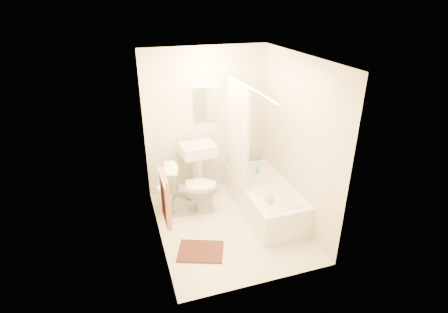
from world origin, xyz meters
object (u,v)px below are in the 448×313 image
object	(u,v)px
bathtub	(264,198)
bath_mat	(201,251)
toilet	(192,188)
soap_bottle	(269,198)
sink	(198,168)

from	to	relation	value
bathtub	bath_mat	size ratio (longest dim) A/B	2.81
bathtub	toilet	bearing A→B (deg)	161.91
toilet	bath_mat	xyz separation A→B (m)	(-0.13, -0.98, -0.39)
bath_mat	soap_bottle	world-z (taller)	soap_bottle
toilet	sink	xyz separation A→B (m)	(0.20, 0.41, 0.12)
bath_mat	soap_bottle	bearing A→B (deg)	7.74
bathtub	bath_mat	bearing A→B (deg)	-151.74
toilet	soap_bottle	distance (m)	1.24
sink	bathtub	size ratio (longest dim) A/B	0.62
bathtub	bath_mat	world-z (taller)	bathtub
toilet	bathtub	bearing A→B (deg)	-99.88
toilet	bath_mat	world-z (taller)	toilet
bath_mat	toilet	bearing A→B (deg)	82.51
sink	bathtub	world-z (taller)	sink
toilet	soap_bottle	xyz separation A→B (m)	(0.89, -0.85, 0.16)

